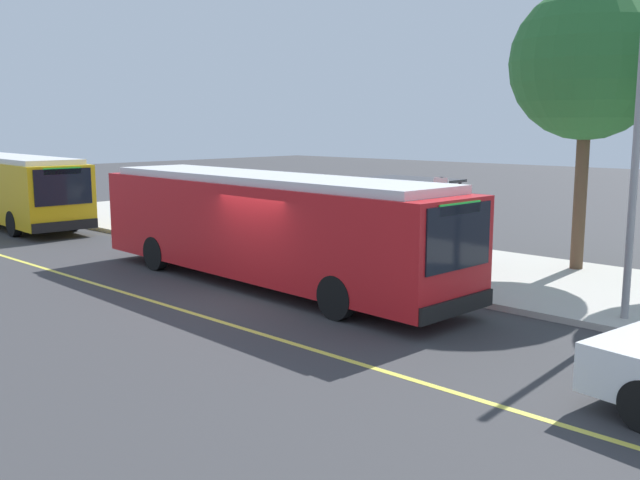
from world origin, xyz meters
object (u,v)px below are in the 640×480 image
object	(u,v)px
route_sign_post	(440,216)
pedestrian_commuter	(426,242)
transit_bus_main	(266,225)
waiting_bench	(416,243)
transit_bus_second	(12,187)

from	to	relation	value
route_sign_post	pedestrian_commuter	size ratio (longest dim) A/B	1.66
transit_bus_main	route_sign_post	world-z (taller)	same
route_sign_post	pedestrian_commuter	world-z (taller)	route_sign_post
waiting_bench	transit_bus_main	bearing A→B (deg)	-102.11
pedestrian_commuter	route_sign_post	bearing A→B (deg)	-34.00
transit_bus_main	transit_bus_second	distance (m)	16.46
transit_bus_second	route_sign_post	world-z (taller)	same
transit_bus_main	waiting_bench	world-z (taller)	transit_bus_main
transit_bus_second	route_sign_post	bearing A→B (deg)	6.47
transit_bus_main	pedestrian_commuter	bearing A→B (deg)	45.85
transit_bus_second	pedestrian_commuter	bearing A→B (deg)	8.38
pedestrian_commuter	waiting_bench	bearing A→B (deg)	130.92
route_sign_post	waiting_bench	bearing A→B (deg)	134.86
transit_bus_second	transit_bus_main	bearing A→B (deg)	-0.72
transit_bus_main	route_sign_post	size ratio (longest dim) A/B	4.46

